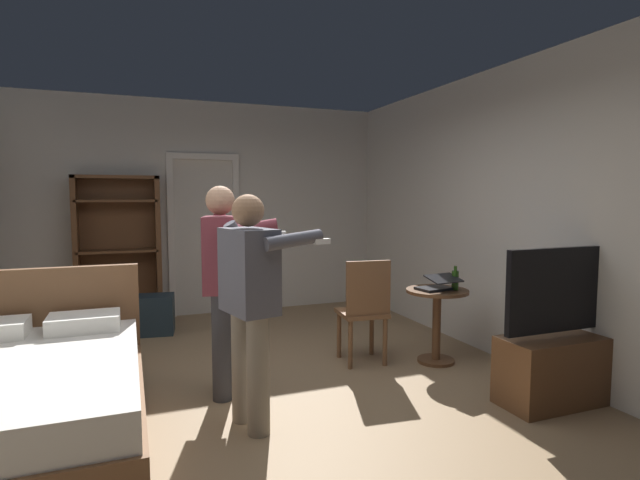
{
  "coord_description": "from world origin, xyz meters",
  "views": [
    {
      "loc": [
        -0.88,
        -3.45,
        1.57
      ],
      "look_at": [
        0.58,
        0.33,
        1.21
      ],
      "focal_mm": 27.81,
      "sensor_mm": 36.0,
      "label": 1
    }
  ],
  "objects_px": {
    "side_table": "(437,314)",
    "person_blue_shirt": "(250,295)",
    "laptop": "(438,285)",
    "person_striped_shirt": "(223,277)",
    "bookshelf": "(118,244)",
    "wooden_chair": "(365,307)",
    "tv_flatscreen": "(561,356)",
    "bed": "(23,401)",
    "bottle_on_table": "(455,280)",
    "suitcase_dark": "(149,315)"
  },
  "relations": [
    {
      "from": "side_table",
      "to": "person_blue_shirt",
      "type": "bearing_deg",
      "value": -161.06
    },
    {
      "from": "laptop",
      "to": "person_blue_shirt",
      "type": "bearing_deg",
      "value": -161.99
    },
    {
      "from": "side_table",
      "to": "person_striped_shirt",
      "type": "xyz_separation_m",
      "value": [
        -2.02,
        -0.04,
        0.48
      ]
    },
    {
      "from": "laptop",
      "to": "person_striped_shirt",
      "type": "relative_size",
      "value": 0.22
    },
    {
      "from": "bookshelf",
      "to": "person_blue_shirt",
      "type": "distance_m",
      "value": 3.4
    },
    {
      "from": "laptop",
      "to": "person_blue_shirt",
      "type": "relative_size",
      "value": 0.23
    },
    {
      "from": "bookshelf",
      "to": "side_table",
      "type": "distance_m",
      "value": 3.88
    },
    {
      "from": "wooden_chair",
      "to": "tv_flatscreen",
      "type": "bearing_deg",
      "value": -52.74
    },
    {
      "from": "side_table",
      "to": "bookshelf",
      "type": "bearing_deg",
      "value": 137.09
    },
    {
      "from": "side_table",
      "to": "tv_flatscreen",
      "type": "bearing_deg",
      "value": -72.9
    },
    {
      "from": "bed",
      "to": "bottle_on_table",
      "type": "bearing_deg",
      "value": 6.05
    },
    {
      "from": "side_table",
      "to": "person_blue_shirt",
      "type": "xyz_separation_m",
      "value": [
        -1.94,
        -0.67,
        0.45
      ]
    },
    {
      "from": "tv_flatscreen",
      "to": "suitcase_dark",
      "type": "bearing_deg",
      "value": 132.39
    },
    {
      "from": "laptop",
      "to": "bottle_on_table",
      "type": "xyz_separation_m",
      "value": [
        0.16,
        -0.04,
        0.04
      ]
    },
    {
      "from": "laptop",
      "to": "person_blue_shirt",
      "type": "height_order",
      "value": "person_blue_shirt"
    },
    {
      "from": "side_table",
      "to": "wooden_chair",
      "type": "height_order",
      "value": "wooden_chair"
    },
    {
      "from": "wooden_chair",
      "to": "laptop",
      "type": "bearing_deg",
      "value": -20.85
    },
    {
      "from": "bottle_on_table",
      "to": "person_blue_shirt",
      "type": "relative_size",
      "value": 0.14
    },
    {
      "from": "tv_flatscreen",
      "to": "person_blue_shirt",
      "type": "height_order",
      "value": "person_blue_shirt"
    },
    {
      "from": "person_blue_shirt",
      "to": "suitcase_dark",
      "type": "xyz_separation_m",
      "value": [
        -0.57,
        2.67,
        -0.69
      ]
    },
    {
      "from": "bed",
      "to": "tv_flatscreen",
      "type": "distance_m",
      "value": 3.74
    },
    {
      "from": "tv_flatscreen",
      "to": "laptop",
      "type": "relative_size",
      "value": 3.26
    },
    {
      "from": "person_striped_shirt",
      "to": "side_table",
      "type": "bearing_deg",
      "value": 1.2
    },
    {
      "from": "bookshelf",
      "to": "wooden_chair",
      "type": "height_order",
      "value": "bookshelf"
    },
    {
      "from": "bookshelf",
      "to": "person_blue_shirt",
      "type": "relative_size",
      "value": 1.15
    },
    {
      "from": "tv_flatscreen",
      "to": "person_blue_shirt",
      "type": "bearing_deg",
      "value": 168.7
    },
    {
      "from": "bookshelf",
      "to": "wooden_chair",
      "type": "bearing_deg",
      "value": -48.28
    },
    {
      "from": "bottle_on_table",
      "to": "side_table",
      "type": "bearing_deg",
      "value": 150.26
    },
    {
      "from": "tv_flatscreen",
      "to": "bottle_on_table",
      "type": "bearing_deg",
      "value": 101.15
    },
    {
      "from": "laptop",
      "to": "bookshelf",
      "type": "bearing_deg",
      "value": 136.38
    },
    {
      "from": "tv_flatscreen",
      "to": "laptop",
      "type": "bearing_deg",
      "value": 108.9
    },
    {
      "from": "bottle_on_table",
      "to": "wooden_chair",
      "type": "distance_m",
      "value": 0.88
    },
    {
      "from": "wooden_chair",
      "to": "bookshelf",
      "type": "bearing_deg",
      "value": 131.72
    },
    {
      "from": "bed",
      "to": "wooden_chair",
      "type": "distance_m",
      "value": 2.76
    },
    {
      "from": "laptop",
      "to": "person_striped_shirt",
      "type": "height_order",
      "value": "person_striped_shirt"
    },
    {
      "from": "bookshelf",
      "to": "wooden_chair",
      "type": "xyz_separation_m",
      "value": [
        2.16,
        -2.42,
        -0.44
      ]
    },
    {
      "from": "bookshelf",
      "to": "tv_flatscreen",
      "type": "xyz_separation_m",
      "value": [
        3.16,
        -3.74,
        -0.63
      ]
    },
    {
      "from": "laptop",
      "to": "bottle_on_table",
      "type": "relative_size",
      "value": 1.62
    },
    {
      "from": "bed",
      "to": "person_striped_shirt",
      "type": "bearing_deg",
      "value": 17.11
    },
    {
      "from": "tv_flatscreen",
      "to": "wooden_chair",
      "type": "relative_size",
      "value": 1.21
    },
    {
      "from": "bookshelf",
      "to": "laptop",
      "type": "height_order",
      "value": "bookshelf"
    },
    {
      "from": "laptop",
      "to": "bottle_on_table",
      "type": "distance_m",
      "value": 0.17
    },
    {
      "from": "side_table",
      "to": "wooden_chair",
      "type": "xyz_separation_m",
      "value": [
        -0.66,
        0.2,
        0.08
      ]
    },
    {
      "from": "bookshelf",
      "to": "laptop",
      "type": "bearing_deg",
      "value": -43.62
    },
    {
      "from": "bed",
      "to": "laptop",
      "type": "bearing_deg",
      "value": 6.99
    },
    {
      "from": "laptop",
      "to": "bottle_on_table",
      "type": "bearing_deg",
      "value": -12.74
    },
    {
      "from": "person_striped_shirt",
      "to": "suitcase_dark",
      "type": "height_order",
      "value": "person_striped_shirt"
    },
    {
      "from": "bed",
      "to": "person_striped_shirt",
      "type": "relative_size",
      "value": 1.2
    },
    {
      "from": "bed",
      "to": "laptop",
      "type": "relative_size",
      "value": 5.41
    },
    {
      "from": "bottle_on_table",
      "to": "person_blue_shirt",
      "type": "bearing_deg",
      "value": -164.27
    }
  ]
}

